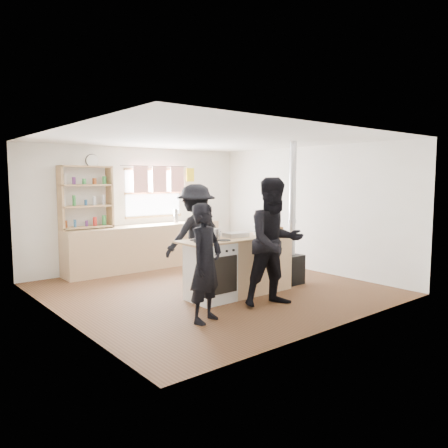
{
  "coord_description": "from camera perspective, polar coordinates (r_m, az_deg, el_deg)",
  "views": [
    {
      "loc": [
        -4.41,
        -5.73,
        1.86
      ],
      "look_at": [
        0.19,
        -0.1,
        1.1
      ],
      "focal_mm": 35.0,
      "sensor_mm": 36.0,
      "label": 1
    }
  ],
  "objects": [
    {
      "name": "person_near_right",
      "position": [
        6.39,
        6.67,
        -2.36
      ],
      "size": [
        1.07,
        0.93,
        1.88
      ],
      "primitive_type": "imported",
      "rotation": [
        0.0,
        0.0,
        -0.27
      ],
      "color": "black",
      "rests_on": "ground"
    },
    {
      "name": "flue_heater",
      "position": [
        7.81,
        8.83,
        -3.04
      ],
      "size": [
        0.35,
        0.35,
        2.5
      ],
      "color": "black",
      "rests_on": "ground"
    },
    {
      "name": "shelving_unit",
      "position": [
        8.69,
        -17.58,
        3.4
      ],
      "size": [
        1.0,
        0.28,
        1.2
      ],
      "color": "tan",
      "rests_on": "back_counter"
    },
    {
      "name": "back_counter",
      "position": [
        9.2,
        -10.12,
        -2.94
      ],
      "size": [
        3.4,
        0.55,
        0.9
      ],
      "primitive_type": "cube",
      "color": "tan",
      "rests_on": "ground"
    },
    {
      "name": "person_far",
      "position": [
        7.52,
        -3.67,
        -1.51
      ],
      "size": [
        1.15,
        0.67,
        1.76
      ],
      "primitive_type": "imported",
      "rotation": [
        0.0,
        0.0,
        3.13
      ],
      "color": "black",
      "rests_on": "ground"
    },
    {
      "name": "thermos",
      "position": [
        9.5,
        -6.32,
        1.02
      ],
      "size": [
        0.1,
        0.1,
        0.29
      ],
      "primitive_type": "cylinder",
      "color": "silver",
      "rests_on": "back_counter"
    },
    {
      "name": "person_near_left",
      "position": [
        5.66,
        -2.4,
        -5.09
      ],
      "size": [
        0.66,
        0.54,
        1.55
      ],
      "primitive_type": "imported",
      "rotation": [
        0.0,
        0.0,
        0.35
      ],
      "color": "black",
      "rests_on": "ground"
    },
    {
      "name": "stockpot_stove",
      "position": [
        6.73,
        -1.41,
        -1.29
      ],
      "size": [
        0.22,
        0.22,
        0.18
      ],
      "color": "silver",
      "rests_on": "cooking_island"
    },
    {
      "name": "stockpot_counter",
      "position": [
        7.27,
        5.09,
        -0.57
      ],
      "size": [
        0.32,
        0.32,
        0.23
      ],
      "color": "silver",
      "rests_on": "cooking_island"
    },
    {
      "name": "bread_board",
      "position": [
        7.36,
        6.81,
        -0.93
      ],
      "size": [
        0.31,
        0.24,
        0.12
      ],
      "color": "tan",
      "rests_on": "cooking_island"
    },
    {
      "name": "roast_tray",
      "position": [
        6.97,
        1.56,
        -1.37
      ],
      "size": [
        0.39,
        0.25,
        0.07
      ],
      "color": "silver",
      "rests_on": "cooking_island"
    },
    {
      "name": "cooking_island",
      "position": [
        7.04,
        2.05,
        -5.46
      ],
      "size": [
        1.97,
        0.64,
        0.93
      ],
      "color": "white",
      "rests_on": "ground"
    },
    {
      "name": "skillet_greens",
      "position": [
        6.43,
        -2.54,
        -2.1
      ],
      "size": [
        0.46,
        0.46,
        0.05
      ],
      "color": "black",
      "rests_on": "cooking_island"
    },
    {
      "name": "ground",
      "position": [
        7.47,
        -1.63,
        -8.5
      ],
      "size": [
        5.0,
        5.0,
        0.01
      ],
      "primitive_type": "cube",
      "color": "brown",
      "rests_on": "ground"
    }
  ]
}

